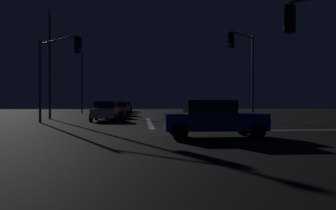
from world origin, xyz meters
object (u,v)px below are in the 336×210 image
sedan_blue_crossing (213,118)px  streetlamp_left_near (50,55)px  sedan_gray (119,109)px  streetlamp_left_far (82,78)px  sedan_orange (126,107)px  sedan_white (105,111)px  sedan_silver (125,107)px  sedan_black (119,108)px  traffic_signal_ne (244,61)px  traffic_signal_nw (55,63)px  sedan_red (112,110)px

sedan_blue_crossing → streetlamp_left_near: (-11.15, 16.52, 4.90)m
sedan_gray → streetlamp_left_near: size_ratio=0.43×
sedan_gray → sedan_blue_crossing: 24.62m
sedan_blue_crossing → streetlamp_left_far: bearing=108.9°
sedan_orange → streetlamp_left_near: streetlamp_left_near is taller
sedan_white → sedan_silver: 23.33m
sedan_black → sedan_blue_crossing: bearing=-79.0°
sedan_orange → traffic_signal_ne: 34.55m
sedan_black → traffic_signal_nw: (-3.02, -20.89, 3.45)m
sedan_silver → streetlamp_left_near: size_ratio=0.43×
sedan_white → sedan_silver: same height
sedan_orange → streetlamp_left_far: size_ratio=0.51×
sedan_blue_crossing → streetlamp_left_near: streetlamp_left_near is taller
streetlamp_left_near → sedan_red: bearing=20.3°
traffic_signal_nw → streetlamp_left_near: streetlamp_left_near is taller
sedan_black → sedan_red: bearing=-89.6°
sedan_gray → sedan_orange: 19.11m
sedan_gray → sedan_black: size_ratio=1.00×
traffic_signal_ne → streetlamp_left_far: (-15.82, 22.19, 0.35)m
sedan_orange → traffic_signal_nw: bearing=-95.9°
traffic_signal_nw → sedan_silver: bearing=82.4°
traffic_signal_nw → sedan_black: bearing=81.8°
sedan_gray → sedan_silver: size_ratio=1.00×
sedan_white → sedan_black: (-0.08, 17.70, 0.00)m
sedan_orange → sedan_gray: bearing=-89.7°
sedan_red → streetlamp_left_near: (-5.29, -1.95, 4.90)m
sedan_black → streetlamp_left_far: (-5.20, 1.78, 4.15)m
sedan_white → sedan_red: same height
sedan_gray → streetlamp_left_near: 10.61m
sedan_black → streetlamp_left_far: 6.88m
sedan_black → streetlamp_left_far: size_ratio=0.51×
sedan_white → sedan_gray: (0.42, 10.98, 0.00)m
sedan_red → sedan_blue_crossing: bearing=-72.4°
sedan_red → sedan_blue_crossing: (5.87, -18.47, 0.00)m
sedan_black → sedan_silver: (0.50, 5.62, 0.00)m
sedan_red → streetlamp_left_far: bearing=110.6°
traffic_signal_ne → streetlamp_left_near: streetlamp_left_near is taller
sedan_red → streetlamp_left_far: 15.57m
sedan_white → traffic_signal_ne: 11.53m
traffic_signal_ne → sedan_white: bearing=165.6°
sedan_white → traffic_signal_ne: size_ratio=0.64×
sedan_red → traffic_signal_nw: size_ratio=0.71×
sedan_red → sedan_black: 12.26m
sedan_red → sedan_silver: size_ratio=1.00×
sedan_black → streetlamp_left_near: 15.91m
sedan_blue_crossing → sedan_orange: bearing=97.4°
sedan_red → traffic_signal_ne: 13.84m
traffic_signal_nw → streetlamp_left_far: (-2.17, 22.67, 0.70)m
sedan_black → sedan_blue_crossing: same height
traffic_signal_ne → streetlamp_left_far: size_ratio=0.79×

